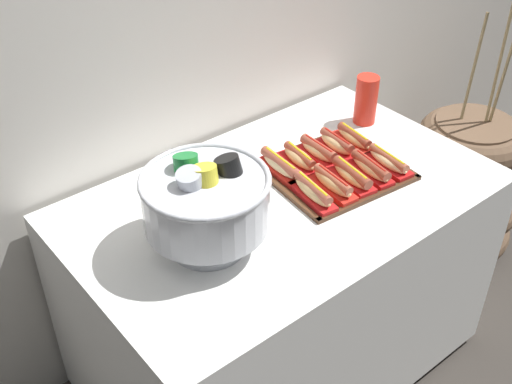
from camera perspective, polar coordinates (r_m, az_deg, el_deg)
name	(u,v)px	position (r m, az deg, el deg)	size (l,w,h in m)	color
ground_plane	(278,362)	(2.49, 1.98, -14.81)	(10.00, 10.00, 0.00)	#38332D
buffet_table	(281,283)	(2.18, 2.20, -8.06)	(1.30, 0.79, 0.78)	white
floor_vase	(461,187)	(2.92, 17.72, 0.43)	(0.51, 0.51, 1.22)	brown
serving_tray	(334,171)	(2.05, 6.91, 1.82)	(0.44, 0.40, 0.01)	#472B19
hot_dog_0	(313,192)	(1.90, 5.04, 0.01)	(0.08, 0.19, 0.06)	red
hot_dog_1	(333,184)	(1.94, 6.79, 0.74)	(0.08, 0.18, 0.06)	red
hot_dog_2	(352,176)	(1.98, 8.47, 1.41)	(0.09, 0.18, 0.06)	red
hot_dog_3	(370,169)	(2.03, 10.08, 2.05)	(0.08, 0.18, 0.06)	#B21414
hot_dog_4	(388,162)	(2.07, 11.62, 2.65)	(0.08, 0.18, 0.06)	#B21414
hot_dog_5	(280,166)	(2.01, 2.17, 2.32)	(0.07, 0.18, 0.06)	red
hot_dog_6	(300,159)	(2.05, 3.88, 2.94)	(0.09, 0.17, 0.06)	#B21414
hot_dog_7	(318,151)	(2.08, 5.54, 3.60)	(0.07, 0.16, 0.06)	red
hot_dog_8	(337,144)	(2.13, 7.14, 4.21)	(0.08, 0.16, 0.06)	#B21414
hot_dog_9	(354,139)	(2.17, 8.67, 4.69)	(0.08, 0.17, 0.06)	red
punch_bowl	(206,200)	(1.67, -4.45, -0.75)	(0.34, 0.34, 0.27)	silver
cup_stack	(366,100)	(2.30, 9.72, 8.05)	(0.08, 0.08, 0.17)	red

